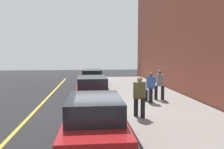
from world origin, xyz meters
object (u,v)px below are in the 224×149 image
Objects in this scene: parked_car_red at (95,120)px; pedestrian_grey_coat at (159,84)px; parked_car_maroon at (92,89)px; rolling_suitcase at (145,95)px; pedestrian_blue_coat at (151,86)px; pedestrian_olive_coat at (139,96)px; parked_car_green at (92,78)px.

pedestrian_grey_coat is at bearing -35.15° from parked_car_red.
parked_car_maroon reaches higher than rolling_suitcase.
parked_car_red is 2.74× the size of pedestrian_blue_coat.
parked_car_maroon is 2.71× the size of pedestrian_olive_coat.
parked_car_green is at bearing 31.44° from pedestrian_grey_coat.
pedestrian_olive_coat is at bearing -152.48° from parked_car_maroon.
parked_car_red is 0.98× the size of parked_car_green.
parked_car_maroon is at bearing 84.78° from pedestrian_grey_coat.
pedestrian_blue_coat is at bearing 134.51° from pedestrian_grey_coat.
parked_car_maroon is 4.22m from pedestrian_olive_coat.
pedestrian_olive_coat reaches higher than parked_car_red.
parked_car_maroon is at bearing 79.97° from rolling_suitcase.
parked_car_red is 5.82m from pedestrian_blue_coat.
parked_car_maroon is at bearing 0.05° from parked_car_red.
parked_car_red is at bearing 144.85° from pedestrian_grey_coat.
parked_car_red is 0.98× the size of parked_car_maroon.
parked_car_red is 2.63× the size of pedestrian_grey_coat.
parked_car_red is 2.67× the size of pedestrian_olive_coat.
pedestrian_grey_coat is (5.57, -3.92, 0.32)m from parked_car_red.
pedestrian_blue_coat is 1.02m from pedestrian_grey_coat.
parked_car_red is at bearing 146.64° from pedestrian_blue_coat.
parked_car_maroon is 4.71× the size of rolling_suitcase.
rolling_suitcase is at bearing -18.83° from pedestrian_olive_coat.
pedestrian_grey_coat is at bearing -30.41° from pedestrian_olive_coat.
pedestrian_olive_coat is at bearing 154.75° from pedestrian_blue_coat.
parked_car_maroon is 3.96m from pedestrian_grey_coat.
rolling_suitcase is (-0.54, -3.04, -0.29)m from parked_car_maroon.
parked_car_green is (5.94, -0.08, 0.00)m from parked_car_maroon.
parked_car_maroon is 5.94m from parked_car_green.
parked_car_maroon is 2.67× the size of pedestrian_grey_coat.
pedestrian_olive_coat is 3.43m from rolling_suitcase.
pedestrian_blue_coat is at bearing -33.36° from parked_car_red.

